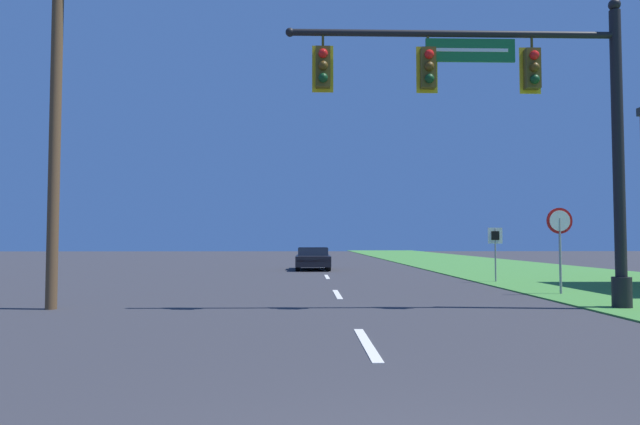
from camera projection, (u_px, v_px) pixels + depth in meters
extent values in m
cube|color=#428438|center=(503.00, 267.00, 32.98)|extent=(10.00, 110.00, 0.04)
cube|color=silver|center=(367.00, 344.00, 8.74)|extent=(0.16, 2.80, 0.01)
cube|color=silver|center=(337.00, 294.00, 16.73)|extent=(0.16, 2.80, 0.01)
cube|color=silver|center=(327.00, 277.00, 24.72)|extent=(0.16, 2.80, 0.01)
cube|color=silver|center=(322.00, 268.00, 32.71)|extent=(0.16, 2.80, 0.01)
cube|color=silver|center=(318.00, 263.00, 40.69)|extent=(0.16, 2.80, 0.01)
cylinder|color=black|center=(622.00, 292.00, 13.20)|extent=(0.44, 0.44, 0.70)
cylinder|color=black|center=(618.00, 157.00, 13.36)|extent=(0.26, 0.26, 7.01)
sphere|color=black|center=(614.00, 5.00, 13.54)|extent=(0.28, 0.28, 0.28)
cylinder|color=black|center=(454.00, 34.00, 13.40)|extent=(7.71, 0.16, 0.16)
sphere|color=black|center=(290.00, 32.00, 13.30)|extent=(0.21, 0.21, 0.21)
cube|color=#196B33|center=(470.00, 50.00, 13.39)|extent=(2.11, 0.06, 0.55)
cube|color=white|center=(471.00, 50.00, 13.36)|extent=(1.77, 0.01, 0.08)
cylinder|color=#4C4214|center=(323.00, 40.00, 13.31)|extent=(0.06, 0.06, 0.35)
cube|color=yellow|center=(323.00, 69.00, 13.41)|extent=(0.50, 0.03, 1.11)
cube|color=#4C4214|center=(323.00, 67.00, 13.28)|extent=(0.34, 0.24, 0.95)
sphere|color=red|center=(323.00, 53.00, 13.15)|extent=(0.22, 0.22, 0.22)
sphere|color=#51380F|center=(323.00, 65.00, 13.14)|extent=(0.22, 0.22, 0.22)
sphere|color=#0F3D19|center=(323.00, 78.00, 13.13)|extent=(0.22, 0.22, 0.22)
cylinder|color=#4C4214|center=(428.00, 41.00, 13.38)|extent=(0.06, 0.06, 0.35)
cube|color=yellow|center=(427.00, 70.00, 13.48)|extent=(0.50, 0.03, 1.11)
cube|color=#4C4214|center=(428.00, 68.00, 13.34)|extent=(0.34, 0.24, 0.95)
sphere|color=red|center=(429.00, 54.00, 13.22)|extent=(0.22, 0.22, 0.22)
sphere|color=#51380F|center=(429.00, 66.00, 13.20)|extent=(0.22, 0.22, 0.22)
sphere|color=#0F3D19|center=(429.00, 78.00, 13.19)|extent=(0.22, 0.22, 0.22)
cylinder|color=#4C4214|center=(532.00, 42.00, 13.44)|extent=(0.06, 0.06, 0.35)
cube|color=yellow|center=(530.00, 71.00, 13.54)|extent=(0.50, 0.03, 1.11)
cube|color=#4C4214|center=(532.00, 69.00, 13.41)|extent=(0.34, 0.24, 0.95)
sphere|color=red|center=(534.00, 55.00, 13.28)|extent=(0.22, 0.22, 0.22)
sphere|color=#51380F|center=(535.00, 67.00, 13.27)|extent=(0.22, 0.22, 0.22)
sphere|color=#0F3D19|center=(535.00, 79.00, 13.25)|extent=(0.22, 0.22, 0.22)
cylinder|color=black|center=(327.00, 263.00, 32.36)|extent=(0.22, 0.64, 0.64)
cylinder|color=black|center=(299.00, 263.00, 32.33)|extent=(0.22, 0.64, 0.64)
cylinder|color=black|center=(329.00, 265.00, 29.42)|extent=(0.22, 0.64, 0.64)
cylinder|color=black|center=(298.00, 265.00, 29.39)|extent=(0.22, 0.64, 0.64)
cube|color=black|center=(313.00, 260.00, 30.89)|extent=(1.85, 4.36, 0.55)
cube|color=#283342|center=(313.00, 251.00, 31.02)|extent=(1.62, 1.84, 0.42)
cube|color=black|center=(313.00, 248.00, 31.03)|extent=(1.58, 1.80, 0.06)
cube|color=#B71414|center=(313.00, 261.00, 28.75)|extent=(1.67, 0.07, 0.14)
cylinder|color=gray|center=(560.00, 256.00, 16.61)|extent=(0.07, 0.07, 2.20)
cylinder|color=red|center=(559.00, 221.00, 16.66)|extent=(0.76, 0.04, 0.76)
cylinder|color=white|center=(560.00, 221.00, 16.64)|extent=(0.61, 0.01, 0.61)
cylinder|color=gray|center=(495.00, 255.00, 21.51)|extent=(0.06, 0.06, 2.00)
cube|color=white|center=(495.00, 236.00, 21.55)|extent=(0.55, 0.04, 0.60)
cube|color=black|center=(495.00, 236.00, 21.52)|extent=(0.31, 0.01, 0.34)
cylinder|color=brown|center=(55.00, 126.00, 13.37)|extent=(0.26, 0.26, 8.53)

